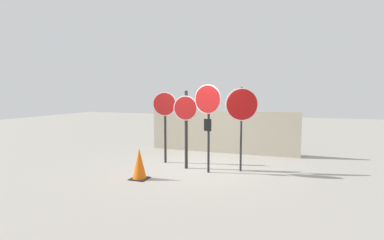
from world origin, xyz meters
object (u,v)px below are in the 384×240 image
stop_sign_1 (186,118)px  traffic_cone_0 (139,164)px  stop_sign_3 (242,109)px  stop_sign_2 (208,108)px  stop_sign_0 (165,112)px

stop_sign_1 → traffic_cone_0: 1.86m
stop_sign_3 → traffic_cone_0: stop_sign_3 is taller
stop_sign_1 → traffic_cone_0: bearing=-121.4°
stop_sign_1 → stop_sign_2: stop_sign_2 is taller
stop_sign_0 → stop_sign_2: bearing=-36.9°
stop_sign_0 → traffic_cone_0: 2.16m
stop_sign_0 → stop_sign_3: 2.40m
stop_sign_2 → traffic_cone_0: (-1.42, -1.14, -1.36)m
stop_sign_2 → stop_sign_3: stop_sign_2 is taller
stop_sign_0 → traffic_cone_0: (0.14, -1.80, -1.18)m
traffic_cone_0 → stop_sign_3: bearing=34.9°
stop_sign_0 → stop_sign_2: (1.56, -0.66, 0.18)m
stop_sign_0 → traffic_cone_0: bearing=-99.6°
stop_sign_0 → stop_sign_1: 0.97m
stop_sign_1 → stop_sign_2: bearing=-20.0°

